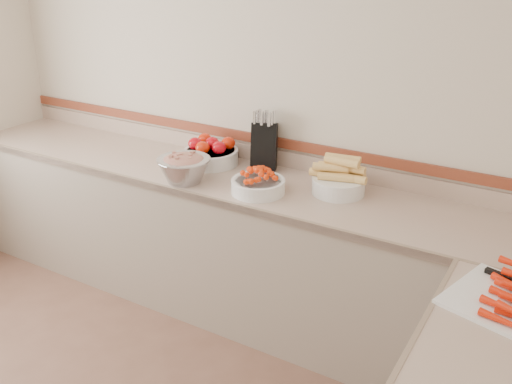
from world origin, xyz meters
The scene contains 7 objects.
back_wall centered at (0.00, 2.00, 1.30)m, with size 4.00×4.00×0.00m, color beige.
counter_back centered at (0.00, 1.68, 0.45)m, with size 4.00×0.65×1.08m.
knife_block centered at (0.08, 1.90, 1.05)m, with size 0.21×0.23×0.37m.
tomato_bowl centered at (-0.24, 1.80, 0.97)m, with size 0.34×0.34×0.17m.
cherry_tomato_bowl centered at (0.24, 1.55, 0.95)m, with size 0.30×0.30×0.17m.
corn_bowl centered at (0.63, 1.77, 0.98)m, with size 0.32×0.29×0.22m.
rhubarb_bowl centered at (-0.20, 1.47, 0.99)m, with size 0.31×0.31×0.17m.
Camera 1 is at (1.71, -0.95, 2.14)m, focal length 40.00 mm.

